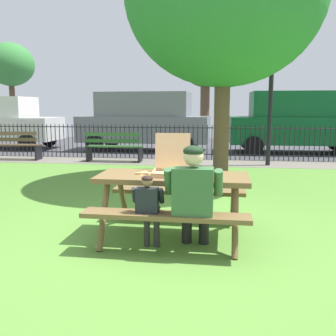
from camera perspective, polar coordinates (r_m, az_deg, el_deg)
The scene contains 16 objects.
ground at distance 6.06m, azimuth 1.42°, elevation -5.94°, with size 28.00×11.07×0.02m, color #578B35.
cobblestone_walkway at distance 10.78m, azimuth 4.26°, elevation 0.80°, with size 28.00×1.40×0.01m, color slate.
street_asphalt at distance 15.30m, azimuth 5.32°, elevation 3.29°, with size 28.00×7.73×0.01m, color #424247.
picnic_table_foreground at distance 4.55m, azimuth 0.73°, elevation -3.20°, with size 1.82×1.50×0.79m.
pizza_box_open at distance 4.55m, azimuth 0.56°, elevation 0.20°, with size 0.46×0.51×0.49m.
pizza_slice_on_table at distance 4.64m, azimuth -3.77°, elevation -0.70°, with size 0.17×0.24×0.02m.
adult_at_table at distance 4.02m, azimuth 3.89°, elevation -4.02°, with size 0.61×0.59×1.19m.
child_at_table at distance 4.09m, azimuth -2.95°, elevation -5.73°, with size 0.35×0.34×0.87m.
iron_fence_streetside at distance 11.41m, azimuth 4.51°, elevation 3.95°, with size 19.86×0.03×1.04m.
park_bench_left at distance 12.21m, azimuth -22.36°, elevation 3.11°, with size 1.62×0.56×0.85m.
park_bench_center at distance 10.99m, azimuth -8.16°, elevation 3.10°, with size 1.60×0.48×0.85m.
lamp_post_walkway at distance 10.53m, azimuth 15.39°, elevation 13.55°, with size 0.28×0.28×3.96m.
parked_car_center at distance 13.61m, azimuth -3.55°, elevation 7.22°, with size 4.67×2.09×2.08m.
parked_car_right at distance 13.61m, azimuth 19.16°, elevation 6.73°, with size 4.63×2.02×2.08m.
far_tree_left at distance 23.22m, azimuth -22.75°, elevation 14.15°, with size 2.60×2.60×5.05m.
far_tree_midleft at distance 20.15m, azimuth 5.68°, elevation 14.85°, with size 2.42×2.42×4.75m.
Camera 1 is at (0.64, -4.28, 1.58)m, focal length 40.30 mm.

